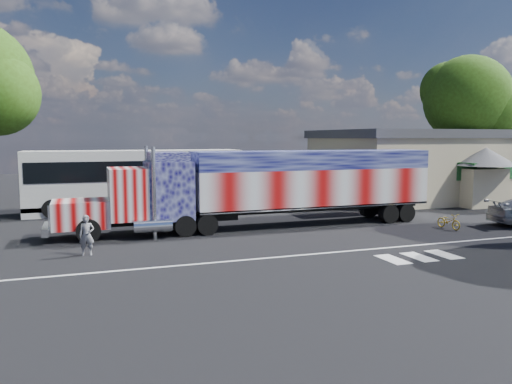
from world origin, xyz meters
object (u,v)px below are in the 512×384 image
object	(u,v)px
semi_truck	(270,185)
coach_bus	(136,180)
tree_far_ne	(469,100)
woman	(87,235)
bicycle	(449,221)

from	to	relation	value
semi_truck	coach_bus	distance (m)	10.06
semi_truck	coach_bus	bearing A→B (deg)	126.12
semi_truck	tree_far_ne	size ratio (longest dim) A/B	1.62
coach_bus	woman	size ratio (longest dim) A/B	8.22
woman	bicycle	xyz separation A→B (m)	(17.54, -0.08, -0.41)
coach_bus	woman	xyz separation A→B (m)	(-3.18, -11.66, -1.19)
coach_bus	bicycle	distance (m)	18.62
bicycle	woman	bearing A→B (deg)	175.31
coach_bus	tree_far_ne	bearing A→B (deg)	10.63
bicycle	tree_far_ne	size ratio (longest dim) A/B	0.12
semi_truck	coach_bus	world-z (taller)	semi_truck
woman	tree_far_ne	bearing A→B (deg)	32.84
woman	tree_far_ne	xyz separation A→B (m)	(34.54, 17.55, 7.38)
coach_bus	bicycle	size ratio (longest dim) A/B	8.71
coach_bus	woman	world-z (taller)	coach_bus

